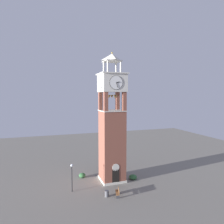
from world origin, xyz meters
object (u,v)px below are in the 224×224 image
(clock_tower, at_px, (112,129))
(park_bench, at_px, (118,192))
(lamp_post, at_px, (72,173))
(trash_bin, at_px, (107,194))

(clock_tower, bearing_deg, park_bench, -100.23)
(clock_tower, xyz_separation_m, park_bench, (-0.90, -4.98, -7.55))
(lamp_post, xyz_separation_m, trash_bin, (4.06, -2.82, -2.27))
(park_bench, xyz_separation_m, trash_bin, (-1.43, 0.23, -0.08))
(clock_tower, xyz_separation_m, lamp_post, (-6.39, -1.92, -5.36))
(lamp_post, distance_m, trash_bin, 5.44)
(park_bench, distance_m, lamp_post, 6.65)
(clock_tower, relative_size, trash_bin, 24.30)
(park_bench, height_order, trash_bin, park_bench)
(lamp_post, bearing_deg, park_bench, -29.07)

